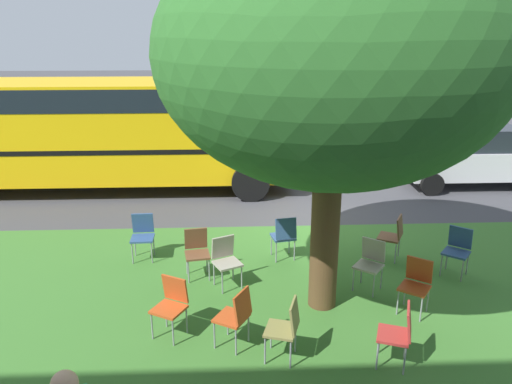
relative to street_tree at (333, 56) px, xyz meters
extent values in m
plane|color=#424247|center=(-0.39, -3.49, -3.87)|extent=(80.00, 80.00, 0.00)
cube|color=#3D752D|center=(-0.39, -0.29, -3.87)|extent=(48.00, 6.00, 0.01)
cylinder|color=brown|center=(0.00, 0.00, -2.52)|extent=(0.44, 0.44, 2.70)
ellipsoid|color=#2D6B28|center=(0.00, 0.00, 0.01)|extent=(4.94, 4.94, 3.65)
cube|color=#ADA393|center=(1.51, -0.62, -3.43)|extent=(0.55, 0.54, 0.04)
cube|color=#ADA393|center=(1.59, -0.78, -3.19)|extent=(0.40, 0.25, 0.40)
cylinder|color=gray|center=(1.60, -0.39, -3.66)|extent=(0.02, 0.02, 0.42)
cylinder|color=gray|center=(1.28, -0.55, -3.66)|extent=(0.02, 0.02, 0.42)
cylinder|color=gray|center=(1.75, -0.70, -3.66)|extent=(0.02, 0.02, 0.42)
cylinder|color=gray|center=(1.42, -0.85, -3.66)|extent=(0.02, 0.02, 0.42)
cube|color=#B7332D|center=(-0.66, 1.53, -3.43)|extent=(0.52, 0.53, 0.04)
cube|color=#B7332D|center=(-0.83, 1.59, -3.19)|extent=(0.22, 0.40, 0.40)
cylinder|color=gray|center=(-0.56, 1.30, -3.66)|extent=(0.02, 0.02, 0.42)
cylinder|color=gray|center=(-0.44, 1.64, -3.66)|extent=(0.02, 0.02, 0.42)
cylinder|color=gray|center=(-0.88, 1.42, -3.66)|extent=(0.02, 0.02, 0.42)
cylinder|color=gray|center=(-0.76, 1.75, -3.66)|extent=(0.02, 0.02, 0.42)
cube|color=#C64C1E|center=(2.34, 0.77, -3.43)|extent=(0.56, 0.55, 0.04)
cube|color=#C64C1E|center=(2.25, 0.61, -3.19)|extent=(0.39, 0.27, 0.40)
cylinder|color=gray|center=(2.58, 0.83, -3.66)|extent=(0.02, 0.02, 0.42)
cylinder|color=gray|center=(2.26, 1.01, -3.66)|extent=(0.02, 0.02, 0.42)
cylinder|color=gray|center=(2.41, 0.53, -3.66)|extent=(0.02, 0.02, 0.42)
cylinder|color=gray|center=(2.10, 0.71, -3.66)|extent=(0.02, 0.02, 0.42)
cube|color=#335184|center=(3.13, -1.75, -3.43)|extent=(0.43, 0.42, 0.04)
cube|color=#335184|center=(3.14, -1.93, -3.19)|extent=(0.40, 0.10, 0.40)
cylinder|color=gray|center=(3.30, -1.57, -3.66)|extent=(0.02, 0.02, 0.42)
cylinder|color=gray|center=(2.94, -1.59, -3.66)|extent=(0.02, 0.02, 0.42)
cylinder|color=gray|center=(3.32, -1.91, -3.66)|extent=(0.02, 0.02, 0.42)
cylinder|color=gray|center=(2.96, -1.93, -3.66)|extent=(0.02, 0.02, 0.42)
cube|color=#C64C1E|center=(1.45, 1.02, -3.43)|extent=(0.56, 0.56, 0.04)
cube|color=#C64C1E|center=(1.29, 1.11, -3.19)|extent=(0.27, 0.39, 0.40)
cylinder|color=gray|center=(1.50, 0.78, -3.66)|extent=(0.02, 0.02, 0.42)
cylinder|color=gray|center=(1.68, 1.09, -3.66)|extent=(0.02, 0.02, 0.42)
cylinder|color=gray|center=(1.21, 0.95, -3.66)|extent=(0.02, 0.02, 0.42)
cylinder|color=gray|center=(1.39, 1.26, -3.66)|extent=(0.02, 0.02, 0.42)
cube|color=#C64C1E|center=(-1.36, 0.33, -3.43)|extent=(0.58, 0.57, 0.04)
cube|color=#C64C1E|center=(-1.46, 0.19, -3.19)|extent=(0.37, 0.31, 0.40)
cylinder|color=gray|center=(-1.11, 0.36, -3.66)|extent=(0.02, 0.02, 0.42)
cylinder|color=gray|center=(-1.40, 0.58, -3.66)|extent=(0.02, 0.02, 0.42)
cylinder|color=gray|center=(-1.31, 0.09, -3.66)|extent=(0.02, 0.02, 0.42)
cylinder|color=gray|center=(-1.60, 0.30, -3.66)|extent=(0.02, 0.02, 0.42)
cube|color=#ADA393|center=(-0.84, -0.41, -3.43)|extent=(0.58, 0.57, 0.04)
cube|color=#ADA393|center=(-0.95, -0.56, -3.19)|extent=(0.37, 0.31, 0.40)
cylinder|color=gray|center=(-0.59, -0.39, -3.66)|extent=(0.02, 0.02, 0.42)
cylinder|color=gray|center=(-0.88, -0.17, -3.66)|extent=(0.02, 0.02, 0.42)
cylinder|color=gray|center=(-0.80, -0.66, -3.66)|extent=(0.02, 0.02, 0.42)
cylinder|color=gray|center=(-1.08, -0.44, -3.66)|extent=(0.02, 0.02, 0.42)
cube|color=brown|center=(2.04, -0.98, -3.43)|extent=(0.48, 0.46, 0.04)
cube|color=brown|center=(2.07, -1.16, -3.19)|extent=(0.41, 0.15, 0.40)
cylinder|color=gray|center=(2.19, -0.78, -3.66)|extent=(0.02, 0.02, 0.42)
cylinder|color=gray|center=(1.84, -0.84, -3.66)|extent=(0.02, 0.02, 0.42)
cylinder|color=gray|center=(2.25, -1.12, -3.66)|extent=(0.02, 0.02, 0.42)
cylinder|color=gray|center=(1.90, -1.18, -3.66)|extent=(0.02, 0.02, 0.42)
cube|color=#335184|center=(-2.52, -0.86, -3.43)|extent=(0.58, 0.57, 0.04)
cube|color=#335184|center=(-2.63, -1.00, -3.19)|extent=(0.36, 0.32, 0.40)
cylinder|color=gray|center=(-2.27, -0.84, -3.66)|extent=(0.02, 0.02, 0.42)
cylinder|color=gray|center=(-2.55, -0.61, -3.66)|extent=(0.02, 0.02, 0.42)
cylinder|color=gray|center=(-2.49, -1.10, -3.66)|extent=(0.02, 0.02, 0.42)
cylinder|color=gray|center=(-2.77, -0.88, -3.66)|extent=(0.02, 0.02, 0.42)
cube|color=brown|center=(-1.54, -1.59, -3.43)|extent=(0.55, 0.56, 0.04)
cube|color=brown|center=(-1.70, -1.50, -3.19)|extent=(0.26, 0.39, 0.40)
cylinder|color=gray|center=(-1.48, -1.83, -3.66)|extent=(0.02, 0.02, 0.42)
cylinder|color=gray|center=(-1.31, -1.51, -3.66)|extent=(0.02, 0.02, 0.42)
cylinder|color=gray|center=(-1.78, -1.67, -3.66)|extent=(0.02, 0.02, 0.42)
cylinder|color=gray|center=(-1.61, -1.35, -3.66)|extent=(0.02, 0.02, 0.42)
cube|color=olive|center=(0.79, 1.34, -3.43)|extent=(0.50, 0.52, 0.04)
cube|color=olive|center=(0.62, 1.39, -3.19)|extent=(0.20, 0.41, 0.40)
cylinder|color=gray|center=(0.90, 1.12, -3.66)|extent=(0.02, 0.02, 0.42)
cylinder|color=gray|center=(1.01, 1.46, -3.66)|extent=(0.02, 0.02, 0.42)
cylinder|color=gray|center=(0.58, 1.22, -3.66)|extent=(0.02, 0.02, 0.42)
cylinder|color=gray|center=(0.68, 1.56, -3.66)|extent=(0.02, 0.02, 0.42)
cube|color=#335184|center=(0.47, -1.71, -3.43)|extent=(0.49, 0.47, 0.04)
cube|color=#335184|center=(0.43, -1.53, -3.19)|extent=(0.41, 0.16, 0.40)
cylinder|color=gray|center=(0.32, -1.91, -3.66)|extent=(0.02, 0.02, 0.42)
cylinder|color=gray|center=(0.68, -1.84, -3.66)|extent=(0.02, 0.02, 0.42)
cylinder|color=gray|center=(0.26, -1.57, -3.66)|extent=(0.02, 0.02, 0.42)
cylinder|color=gray|center=(0.61, -1.50, -3.66)|extent=(0.02, 0.02, 0.42)
cube|color=silver|center=(-5.20, -6.12, -3.19)|extent=(3.70, 1.64, 0.76)
cube|color=#1E232B|center=(-5.35, -6.12, -2.54)|extent=(1.90, 1.44, 0.64)
cylinder|color=black|center=(-3.80, -5.25, -3.57)|extent=(0.60, 0.18, 0.60)
cylinder|color=black|center=(-3.80, -6.99, -3.57)|extent=(0.60, 0.18, 0.60)
cylinder|color=black|center=(-6.60, -6.99, -3.57)|extent=(0.60, 0.18, 0.60)
cube|color=yellow|center=(4.97, -6.31, -2.24)|extent=(10.40, 2.44, 2.50)
cube|color=black|center=(4.97, -6.31, -2.59)|extent=(10.30, 2.46, 0.12)
cube|color=black|center=(4.97, -6.31, -1.34)|extent=(10.30, 2.46, 0.56)
cylinder|color=black|center=(0.97, -5.05, -3.39)|extent=(0.96, 0.28, 0.96)
cylinder|color=black|center=(0.97, -7.57, -3.39)|extent=(0.96, 0.28, 0.96)
sphere|color=tan|center=(2.74, 3.69, -2.29)|extent=(0.22, 0.22, 0.22)
camera|label=1|loc=(1.38, 7.01, 0.41)|focal=35.12mm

